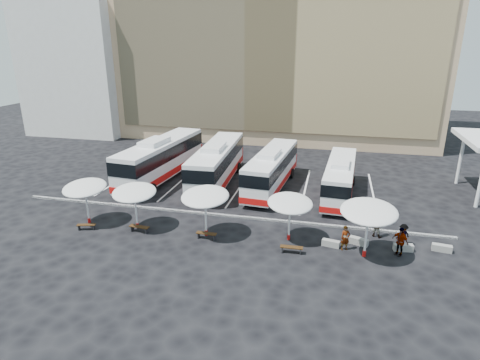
% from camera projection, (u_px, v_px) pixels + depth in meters
% --- Properties ---
extents(ground, '(120.00, 120.00, 0.00)m').
position_uv_depth(ground, '(218.00, 218.00, 30.86)').
color(ground, black).
rests_on(ground, ground).
extents(sandstone_building, '(42.00, 18.25, 29.60)m').
position_uv_depth(sandstone_building, '(280.00, 43.00, 56.02)').
color(sandstone_building, tan).
rests_on(sandstone_building, ground).
extents(apartment_block, '(14.00, 14.00, 18.00)m').
position_uv_depth(apartment_block, '(89.00, 69.00, 59.72)').
color(apartment_block, silver).
rests_on(apartment_block, ground).
extents(curb_divider, '(34.00, 0.25, 0.15)m').
position_uv_depth(curb_divider, '(220.00, 215.00, 31.29)').
color(curb_divider, black).
rests_on(curb_divider, ground).
extents(bay_lines, '(24.15, 12.00, 0.01)m').
position_uv_depth(bay_lines, '(242.00, 184.00, 38.21)').
color(bay_lines, white).
rests_on(bay_lines, ground).
extents(bus_0, '(4.05, 13.48, 4.21)m').
position_uv_depth(bus_0, '(161.00, 158.00, 39.14)').
color(bus_0, white).
rests_on(bus_0, ground).
extents(bus_1, '(3.40, 12.87, 4.05)m').
position_uv_depth(bus_1, '(217.00, 163.00, 37.83)').
color(bus_1, white).
rests_on(bus_1, ground).
extents(bus_2, '(3.52, 11.92, 3.73)m').
position_uv_depth(bus_2, '(272.00, 168.00, 36.72)').
color(bus_2, white).
rests_on(bus_2, ground).
extents(bus_3, '(3.01, 10.87, 3.41)m').
position_uv_depth(bus_3, '(340.00, 177.00, 34.83)').
color(bus_3, white).
rests_on(bus_3, ground).
extents(sunshade_0, '(3.45, 3.48, 3.28)m').
position_uv_depth(sunshade_0, '(85.00, 188.00, 29.24)').
color(sunshade_0, white).
rests_on(sunshade_0, ground).
extents(sunshade_1, '(3.84, 3.87, 3.24)m').
position_uv_depth(sunshade_1, '(134.00, 192.00, 28.43)').
color(sunshade_1, white).
rests_on(sunshade_1, ground).
extents(sunshade_2, '(3.47, 3.51, 3.44)m').
position_uv_depth(sunshade_2, '(205.00, 197.00, 27.22)').
color(sunshade_2, white).
rests_on(sunshade_2, ground).
extents(sunshade_3, '(3.92, 3.94, 3.17)m').
position_uv_depth(sunshade_3, '(290.00, 203.00, 26.69)').
color(sunshade_3, white).
rests_on(sunshade_3, ground).
extents(sunshade_4, '(3.65, 3.69, 3.62)m').
position_uv_depth(sunshade_4, '(369.00, 212.00, 24.42)').
color(sunshade_4, white).
rests_on(sunshade_4, ground).
extents(wood_bench_0, '(1.37, 0.70, 0.41)m').
position_uv_depth(wood_bench_0, '(86.00, 226.00, 28.93)').
color(wood_bench_0, black).
rests_on(wood_bench_0, ground).
extents(wood_bench_1, '(1.51, 0.53, 0.45)m').
position_uv_depth(wood_bench_1, '(139.00, 228.00, 28.54)').
color(wood_bench_1, black).
rests_on(wood_bench_1, ground).
extents(wood_bench_2, '(1.44, 0.43, 0.44)m').
position_uv_depth(wood_bench_2, '(206.00, 234.00, 27.58)').
color(wood_bench_2, black).
rests_on(wood_bench_2, ground).
extents(wood_bench_3, '(1.47, 0.44, 0.45)m').
position_uv_depth(wood_bench_3, '(291.00, 248.00, 25.72)').
color(wood_bench_3, black).
rests_on(wood_bench_3, ground).
extents(conc_bench_0, '(1.21, 0.60, 0.43)m').
position_uv_depth(conc_bench_0, '(331.00, 243.00, 26.60)').
color(conc_bench_0, gray).
rests_on(conc_bench_0, ground).
extents(conc_bench_1, '(1.30, 0.80, 0.46)m').
position_uv_depth(conc_bench_1, '(359.00, 241.00, 26.83)').
color(conc_bench_1, gray).
rests_on(conc_bench_1, ground).
extents(conc_bench_2, '(1.27, 0.58, 0.46)m').
position_uv_depth(conc_bench_2, '(403.00, 248.00, 26.02)').
color(conc_bench_2, gray).
rests_on(conc_bench_2, ground).
extents(conc_bench_3, '(1.24, 0.56, 0.45)m').
position_uv_depth(conc_bench_3, '(442.00, 248.00, 25.98)').
color(conc_bench_3, gray).
rests_on(conc_bench_3, ground).
extents(passenger_0, '(0.72, 0.62, 1.68)m').
position_uv_depth(passenger_0, '(345.00, 238.00, 25.98)').
color(passenger_0, black).
rests_on(passenger_0, ground).
extents(passenger_1, '(1.07, 0.98, 1.77)m').
position_uv_depth(passenger_1, '(377.00, 225.00, 27.71)').
color(passenger_1, black).
rests_on(passenger_1, ground).
extents(passenger_2, '(1.15, 1.10, 1.92)m').
position_uv_depth(passenger_2, '(400.00, 241.00, 25.30)').
color(passenger_2, black).
rests_on(passenger_2, ground).
extents(passenger_3, '(1.15, 1.01, 1.55)m').
position_uv_depth(passenger_3, '(403.00, 235.00, 26.55)').
color(passenger_3, black).
rests_on(passenger_3, ground).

